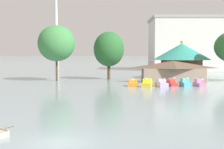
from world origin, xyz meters
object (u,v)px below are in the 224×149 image
pedal_boat_yellow (146,84)px  pedal_boat_lavender (160,84)px  shoreline_tree_mid (107,49)px  background_building_block (199,44)px  pedal_boat_orange (131,83)px  pedal_boat_red (170,83)px  boathouse (171,71)px  pedal_boat_cyan (184,83)px  green_roof_pavilion (180,58)px  pedal_boat_pink (198,83)px  shoreline_tree_tall_left (55,43)px

pedal_boat_yellow → pedal_boat_lavender: pedal_boat_lavender is taller
shoreline_tree_mid → background_building_block: (33.44, 44.18, 2.70)m
pedal_boat_orange → pedal_boat_yellow: pedal_boat_yellow is taller
shoreline_tree_mid → pedal_boat_orange: bearing=-73.3°
pedal_boat_orange → shoreline_tree_mid: 16.84m
pedal_boat_red → boathouse: size_ratio=0.19×
boathouse → background_building_block: 55.65m
pedal_boat_yellow → boathouse: (6.35, 8.97, 1.75)m
pedal_boat_red → pedal_boat_yellow: bearing=-90.6°
pedal_boat_orange → background_building_block: bearing=160.4°
pedal_boat_cyan → shoreline_tree_mid: (-13.85, 15.16, 6.34)m
pedal_boat_orange → pedal_boat_cyan: 9.39m
shoreline_tree_mid → background_building_block: bearing=52.9°
background_building_block → boathouse: bearing=-111.5°
pedal_boat_orange → background_building_block: 66.43m
pedal_boat_yellow → green_roof_pavilion: size_ratio=0.22×
pedal_boat_yellow → green_roof_pavilion: (10.45, 19.34, 4.29)m
pedal_boat_pink → background_building_block: background_building_block is taller
pedal_boat_cyan → boathouse: 8.21m
pedal_boat_yellow → pedal_boat_red: size_ratio=1.17×
pedal_boat_lavender → background_building_block: 65.33m
pedal_boat_pink → shoreline_tree_mid: bearing=-143.7°
pedal_boat_orange → background_building_block: background_building_block is taller
boathouse → shoreline_tree_tall_left: bearing=171.7°
pedal_boat_orange → pedal_boat_yellow: (2.43, -1.22, 0.09)m
pedal_boat_lavender → green_roof_pavilion: bearing=141.2°
green_roof_pavilion → background_building_block: 44.27m
pedal_boat_red → background_building_block: background_building_block is taller
pedal_boat_yellow → green_roof_pavilion: bearing=167.0°
pedal_boat_red → pedal_boat_pink: bearing=68.2°
pedal_boat_lavender → boathouse: boathouse is taller
background_building_block → pedal_boat_lavender: bearing=-111.7°
background_building_block → pedal_boat_orange: bearing=-116.1°
pedal_boat_cyan → pedal_boat_red: bearing=-109.9°
pedal_boat_lavender → pedal_boat_pink: pedal_boat_lavender is taller
pedal_boat_cyan → boathouse: boathouse is taller
shoreline_tree_tall_left → pedal_boat_pink: bearing=-22.2°
pedal_boat_pink → pedal_boat_lavender: bearing=-93.4°
pedal_boat_cyan → pedal_boat_lavender: bearing=-87.6°
pedal_boat_yellow → pedal_boat_lavender: 2.60m
green_roof_pavilion → shoreline_tree_mid: size_ratio=1.26×
pedal_boat_lavender → green_roof_pavilion: (7.86, 19.13, 4.33)m
pedal_boat_pink → shoreline_tree_tall_left: size_ratio=0.24×
green_roof_pavilion → pedal_boat_pink: bearing=-92.7°
pedal_boat_pink → pedal_boat_cyan: bearing=-96.5°
pedal_boat_yellow → pedal_boat_red: 4.85m
pedal_boat_cyan → pedal_boat_yellow: bearing=-89.5°
pedal_boat_orange → pedal_boat_red: pedal_boat_red is taller
pedal_boat_orange → pedal_boat_cyan: size_ratio=1.07×
pedal_boat_cyan → pedal_boat_orange: bearing=-99.0°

